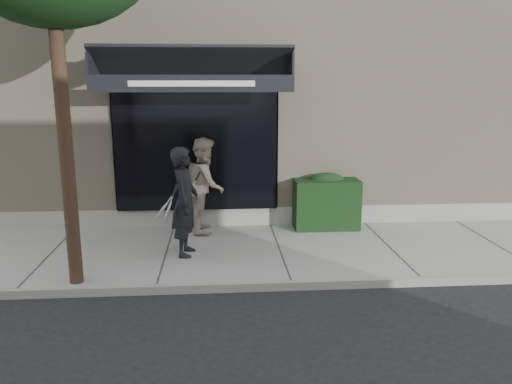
{
  "coord_description": "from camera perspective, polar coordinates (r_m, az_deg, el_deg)",
  "views": [
    {
      "loc": [
        -1.05,
        -8.46,
        3.04
      ],
      "look_at": [
        -0.37,
        0.6,
        1.03
      ],
      "focal_mm": 35.0,
      "sensor_mm": 36.0,
      "label": 1
    }
  ],
  "objects": [
    {
      "name": "pedestrian_back",
      "position": [
        9.86,
        -5.81,
        0.82
      ],
      "size": [
        0.79,
        0.96,
        1.87
      ],
      "color": "#B7AA92",
      "rests_on": "sidewalk"
    },
    {
      "name": "sidewalk",
      "position": [
        9.03,
        2.66,
        -6.8
      ],
      "size": [
        20.0,
        3.0,
        0.12
      ],
      "primitive_type": "cube",
      "color": "gray",
      "rests_on": "ground"
    },
    {
      "name": "building_facade",
      "position": [
        13.46,
        0.16,
        11.2
      ],
      "size": [
        14.3,
        8.04,
        5.64
      ],
      "color": "#B6A78B",
      "rests_on": "ground"
    },
    {
      "name": "curb",
      "position": [
        7.59,
        4.1,
        -10.58
      ],
      "size": [
        20.0,
        0.1,
        0.14
      ],
      "primitive_type": "cube",
      "color": "gray",
      "rests_on": "ground"
    },
    {
      "name": "hedge",
      "position": [
        10.22,
        7.98,
        -1.1
      ],
      "size": [
        1.3,
        0.7,
        1.14
      ],
      "color": "black",
      "rests_on": "sidewalk"
    },
    {
      "name": "pedestrian_front",
      "position": [
        8.52,
        -8.15,
        -1.12
      ],
      "size": [
        0.74,
        0.93,
        1.87
      ],
      "color": "black",
      "rests_on": "sidewalk"
    },
    {
      "name": "ground",
      "position": [
        9.05,
        2.66,
        -7.16
      ],
      "size": [
        80.0,
        80.0,
        0.0
      ],
      "primitive_type": "plane",
      "color": "black",
      "rests_on": "ground"
    }
  ]
}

